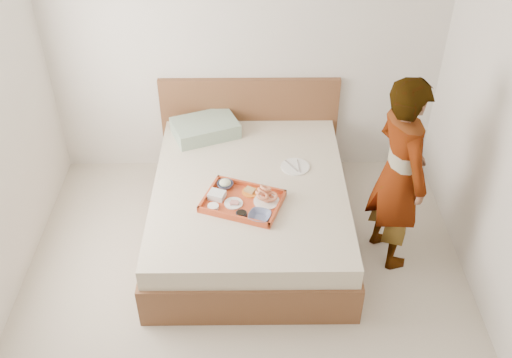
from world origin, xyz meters
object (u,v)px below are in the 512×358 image
at_px(bed, 250,208).
at_px(dinner_plate, 295,167).
at_px(tray, 243,201).
at_px(person, 399,174).

relative_size(bed, dinner_plate, 8.33).
height_order(bed, tray, tray).
bearing_deg(dinner_plate, tray, -133.10).
relative_size(tray, dinner_plate, 2.43).
bearing_deg(bed, person, -12.92).
bearing_deg(dinner_plate, person, -32.39).
xyz_separation_m(bed, dinner_plate, (0.38, 0.21, 0.27)).
xyz_separation_m(bed, tray, (-0.06, -0.26, 0.29)).
height_order(tray, person, person).
distance_m(bed, dinner_plate, 0.51).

